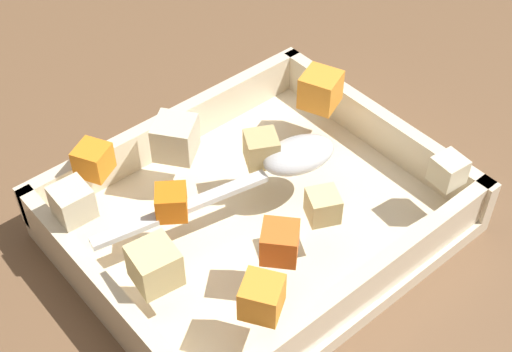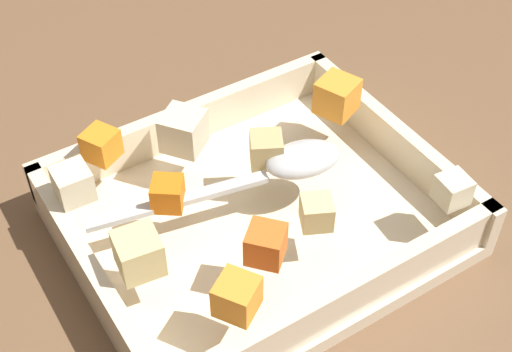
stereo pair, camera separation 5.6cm
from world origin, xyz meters
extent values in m
plane|color=brown|center=(0.00, 0.00, 0.00)|extent=(4.00, 4.00, 0.00)
cube|color=beige|center=(-0.01, 0.00, 0.01)|extent=(0.29, 0.24, 0.01)
cube|color=beige|center=(-0.01, -0.12, 0.03)|extent=(0.29, 0.01, 0.04)
cube|color=beige|center=(-0.01, 0.11, 0.03)|extent=(0.29, 0.01, 0.04)
cube|color=beige|center=(-0.15, 0.00, 0.03)|extent=(0.01, 0.24, 0.04)
cube|color=beige|center=(0.13, 0.00, 0.03)|extent=(0.01, 0.24, 0.04)
cube|color=orange|center=(0.06, -0.02, 0.06)|extent=(0.03, 0.03, 0.02)
cube|color=orange|center=(-0.11, -0.04, 0.07)|extent=(0.04, 0.04, 0.03)
cube|color=orange|center=(0.08, -0.10, 0.06)|extent=(0.03, 0.03, 0.02)
cube|color=orange|center=(0.06, 0.09, 0.07)|extent=(0.04, 0.04, 0.03)
cube|color=orange|center=(0.02, 0.06, 0.06)|extent=(0.04, 0.04, 0.03)
cube|color=#E0CC89|center=(0.10, 0.02, 0.07)|extent=(0.03, 0.03, 0.03)
cube|color=beige|center=(0.11, -0.07, 0.07)|extent=(0.03, 0.03, 0.03)
cube|color=tan|center=(-0.03, -0.02, 0.06)|extent=(0.03, 0.03, 0.03)
cube|color=beige|center=(-0.12, 0.09, 0.06)|extent=(0.02, 0.02, 0.02)
cube|color=#E0CC89|center=(-0.02, 0.05, 0.06)|extent=(0.03, 0.03, 0.02)
cube|color=beige|center=(0.02, -0.07, 0.07)|extent=(0.04, 0.04, 0.03)
ellipsoid|color=silver|center=(-0.05, 0.00, 0.06)|extent=(0.07, 0.05, 0.02)
cube|color=silver|center=(0.05, -0.02, 0.05)|extent=(0.14, 0.04, 0.01)
camera|label=1|loc=(0.25, 0.30, 0.45)|focal=51.35mm
camera|label=2|loc=(0.20, 0.33, 0.45)|focal=51.35mm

